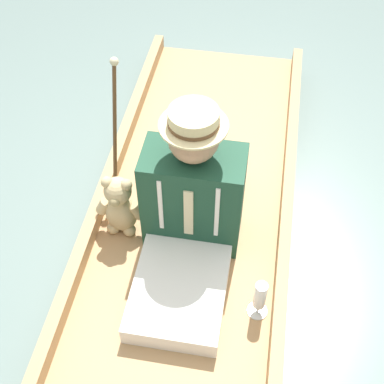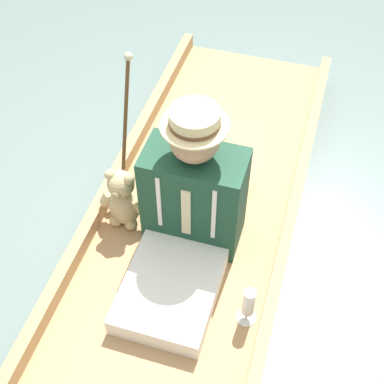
% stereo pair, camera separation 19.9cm
% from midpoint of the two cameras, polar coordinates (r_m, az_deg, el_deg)
% --- Properties ---
extents(ground_plane, '(16.00, 16.00, 0.00)m').
position_cam_midpoint_polar(ground_plane, '(2.93, 1.91, -5.30)').
color(ground_plane, slate).
extents(punt_boat, '(1.05, 3.16, 0.23)m').
position_cam_midpoint_polar(punt_boat, '(2.87, 1.95, -4.40)').
color(punt_boat, tan).
rests_on(punt_boat, ground_plane).
extents(seat_cushion, '(0.37, 0.26, 0.13)m').
position_cam_midpoint_polar(seat_cushion, '(2.93, 4.05, 0.88)').
color(seat_cushion, '#B7933D').
rests_on(seat_cushion, punt_boat).
extents(seated_person, '(0.48, 0.81, 0.82)m').
position_cam_midpoint_polar(seated_person, '(2.51, 1.94, -2.00)').
color(seated_person, white).
rests_on(seated_person, punt_boat).
extents(teddy_bear, '(0.26, 0.15, 0.38)m').
position_cam_midpoint_polar(teddy_bear, '(2.71, -5.31, -0.95)').
color(teddy_bear, tan).
rests_on(teddy_bear, punt_boat).
extents(wine_glass, '(0.09, 0.09, 0.23)m').
position_cam_midpoint_polar(wine_glass, '(2.44, 8.42, -11.85)').
color(wine_glass, silver).
rests_on(wine_glass, punt_boat).
extents(walking_cane, '(0.04, 0.31, 0.76)m').
position_cam_midpoint_polar(walking_cane, '(2.75, -5.03, 7.95)').
color(walking_cane, brown).
rests_on(walking_cane, punt_boat).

